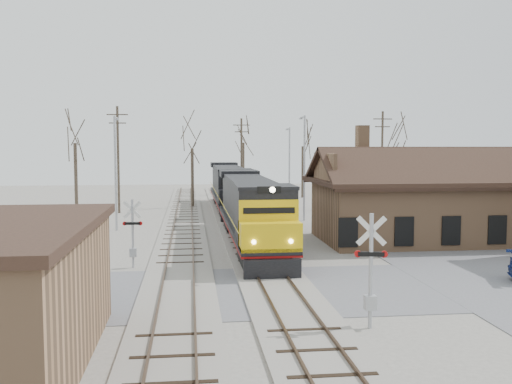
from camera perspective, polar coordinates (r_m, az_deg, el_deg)
The scene contains 20 objects.
ground at distance 26.21m, azimuth 2.21°, elevation -9.74°, with size 140.00×140.00×0.00m, color #9D988D.
road at distance 26.21m, azimuth 2.21°, elevation -9.71°, with size 60.00×9.00×0.03m, color #5B5B60.
track_main at distance 40.79m, azimuth -1.04°, elevation -4.41°, with size 3.40×90.00×0.24m.
track_siding at distance 40.60m, azimuth -7.39°, elevation -4.49°, with size 3.40×90.00×0.24m.
depot at distance 40.56m, azimuth 16.50°, elevation -1.32°, with size 15.20×9.31×7.90m.
locomotive_lead at distance 36.73m, azimuth -0.47°, elevation -1.81°, with size 3.03×20.28×4.50m.
locomotive_trailing at distance 57.12m, azimuth -2.68°, elevation 0.53°, with size 3.03×20.28×4.26m.
crossbuck_near at distance 20.86m, azimuth 11.40°, elevation -8.13°, with size 1.18×0.31×4.14m.
crossbuck_far at distance 31.08m, azimuth -12.23°, elevation -4.26°, with size 1.05×0.28×3.68m.
streetlight_a at distance 44.78m, azimuth -13.86°, elevation 2.49°, with size 0.25×2.04×8.74m.
streetlight_b at distance 49.47m, azimuth 4.83°, elevation 3.01°, with size 0.25×2.04×9.07m.
streetlight_c at distance 63.88m, azimuth 3.34°, elevation 3.13°, with size 0.25×2.04×8.48m.
utility_pole_a at distance 56.18m, azimuth -13.62°, elevation 3.37°, with size 2.00×0.24×10.23m.
utility_pole_b at distance 67.97m, azimuth -1.46°, elevation 3.49°, with size 2.00×0.24×9.69m.
utility_pole_c at distance 61.06m, azimuth 12.48°, elevation 3.40°, with size 2.00×0.24×10.03m.
tree_a at distance 55.55m, azimuth -17.68°, elevation 5.83°, with size 4.48×4.48×10.99m.
tree_b at distance 60.20m, azimuth -6.41°, elevation 5.26°, with size 4.09×4.09×10.02m.
tree_c at distance 76.18m, azimuth -1.28°, elevation 5.81°, with size 4.57×4.57×11.19m.
tree_d at distance 71.02m, azimuth 4.70°, elevation 5.42°, with size 4.26×4.26×10.43m.
tree_e at distance 64.40m, azimuth 13.83°, elevation 5.08°, with size 4.07×4.07×9.97m.
Camera 1 is at (-3.92, -25.08, 6.55)m, focal length 40.00 mm.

